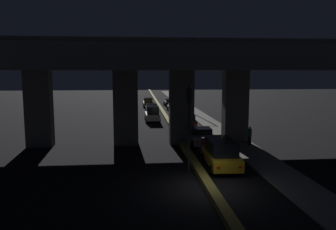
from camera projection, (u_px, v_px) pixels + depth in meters
name	position (u px, v px, depth m)	size (l,w,h in m)	color
ground_plane	(208.00, 188.00, 18.10)	(200.00, 200.00, 0.00)	black
median_divider	(162.00, 111.00, 52.64)	(0.54, 126.00, 0.34)	olive
sidewalk_right	(201.00, 117.00, 46.19)	(2.54, 126.00, 0.12)	slate
elevated_overpass	(178.00, 64.00, 28.58)	(31.34, 11.95, 9.35)	#5B5956
traffic_light_left_of_median	(189.00, 114.00, 20.46)	(0.30, 0.49, 5.57)	black
street_lamp	(188.00, 83.00, 51.30)	(2.64, 0.32, 7.73)	#2D2D30
car_taxi_yellow_lead	(221.00, 153.00, 21.81)	(2.14, 4.60, 1.94)	gold
car_silver_second	(201.00, 136.00, 28.66)	(2.09, 4.18, 1.56)	gray
car_dark_red_third	(187.00, 121.00, 36.81)	(2.06, 4.59, 1.68)	#591414
car_dark_green_fourth	(179.00, 111.00, 45.58)	(1.96, 4.02, 1.83)	black
car_grey_fifth	(173.00, 107.00, 53.31)	(1.92, 4.82, 1.37)	#515459
car_black_sixth	(170.00, 102.00, 61.55)	(2.16, 4.01, 1.32)	black
car_silver_lead_oncoming	(152.00, 113.00, 42.48)	(1.98, 4.29, 2.03)	gray
car_taxi_yellow_second_oncoming	(152.00, 108.00, 51.17)	(1.94, 4.07, 1.46)	gold
car_white_third_oncoming	(148.00, 102.00, 60.49)	(1.98, 4.74, 1.60)	silver
motorcycle_blue_filtering_near	(203.00, 150.00, 24.40)	(0.34, 1.94, 1.48)	black
motorcycle_red_filtering_mid	(186.00, 131.00, 32.18)	(0.33, 1.87, 1.46)	black
motorcycle_black_filtering_far	(174.00, 119.00, 40.43)	(0.34, 1.82, 1.49)	black
pedestrian_on_sidewalk	(250.00, 136.00, 28.21)	(0.35, 0.35, 1.62)	black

